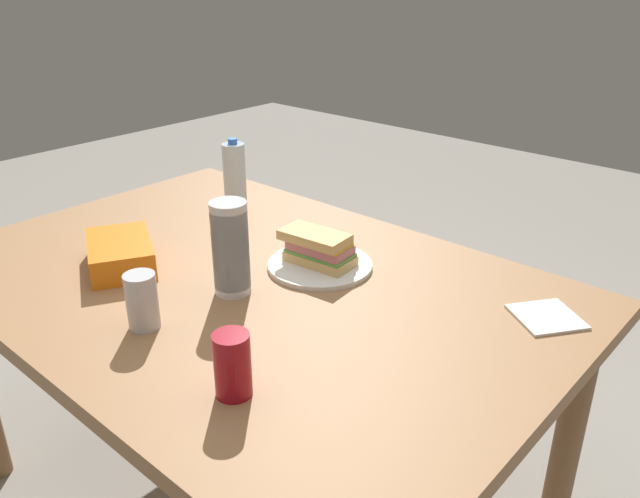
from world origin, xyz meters
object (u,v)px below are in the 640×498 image
object	(u,v)px
sandwich	(318,248)
paper_plate	(320,265)
water_bottle_tall	(235,177)
soda_can_silver	(142,301)
dining_table	(247,308)
soda_can_red	(233,365)
chip_bag	(120,254)
plastic_cup_stack	(231,248)

from	to	relation	value
sandwich	paper_plate	bearing A→B (deg)	-147.78
water_bottle_tall	soda_can_silver	bearing A→B (deg)	122.48
soda_can_silver	dining_table	bearing A→B (deg)	-88.01
paper_plate	soda_can_red	world-z (taller)	soda_can_red
sandwich	chip_bag	world-z (taller)	sandwich
sandwich	water_bottle_tall	xyz separation A→B (m)	(0.46, -0.13, 0.05)
paper_plate	soda_can_silver	xyz separation A→B (m)	(0.09, 0.45, 0.05)
sandwich	soda_can_red	distance (m)	0.53
dining_table	plastic_cup_stack	size ratio (longest dim) A/B	6.90
chip_bag	soda_can_silver	bearing A→B (deg)	4.34
dining_table	water_bottle_tall	bearing A→B (deg)	-39.17
chip_bag	water_bottle_tall	size ratio (longest dim) A/B	1.03
dining_table	chip_bag	xyz separation A→B (m)	(0.28, 0.16, 0.12)
soda_can_red	water_bottle_tall	world-z (taller)	water_bottle_tall
dining_table	soda_can_silver	world-z (taller)	soda_can_silver
sandwich	plastic_cup_stack	bearing A→B (deg)	74.81
chip_bag	soda_can_silver	distance (m)	0.32
chip_bag	water_bottle_tall	distance (m)	0.47
soda_can_silver	paper_plate	bearing A→B (deg)	-100.82
dining_table	chip_bag	bearing A→B (deg)	30.06
water_bottle_tall	dining_table	bearing A→B (deg)	140.83
chip_bag	sandwich	bearing A→B (deg)	69.47
dining_table	soda_can_red	size ratio (longest dim) A/B	12.50
dining_table	water_bottle_tall	size ratio (longest dim) A/B	6.85
dining_table	soda_can_red	xyz separation A→B (m)	(-0.32, 0.32, 0.15)
paper_plate	dining_table	bearing A→B (deg)	59.51
paper_plate	water_bottle_tall	bearing A→B (deg)	-15.88
chip_bag	water_bottle_tall	world-z (taller)	water_bottle_tall
soda_can_red	chip_bag	xyz separation A→B (m)	(0.60, -0.16, -0.03)
sandwich	plastic_cup_stack	distance (m)	0.24
chip_bag	plastic_cup_stack	xyz separation A→B (m)	(-0.31, -0.10, 0.08)
dining_table	water_bottle_tall	xyz separation A→B (m)	(0.36, -0.30, 0.19)
sandwich	chip_bag	xyz separation A→B (m)	(0.37, 0.32, -0.02)
dining_table	paper_plate	bearing A→B (deg)	-120.49
soda_can_red	plastic_cup_stack	world-z (taller)	plastic_cup_stack
soda_can_red	sandwich	bearing A→B (deg)	-64.64
paper_plate	water_bottle_tall	world-z (taller)	water_bottle_tall
paper_plate	plastic_cup_stack	bearing A→B (deg)	74.13
paper_plate	sandwich	xyz separation A→B (m)	(0.00, 0.00, 0.05)
paper_plate	plastic_cup_stack	xyz separation A→B (m)	(0.07, 0.23, 0.10)
dining_table	paper_plate	distance (m)	0.21
plastic_cup_stack	chip_bag	bearing A→B (deg)	17.22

